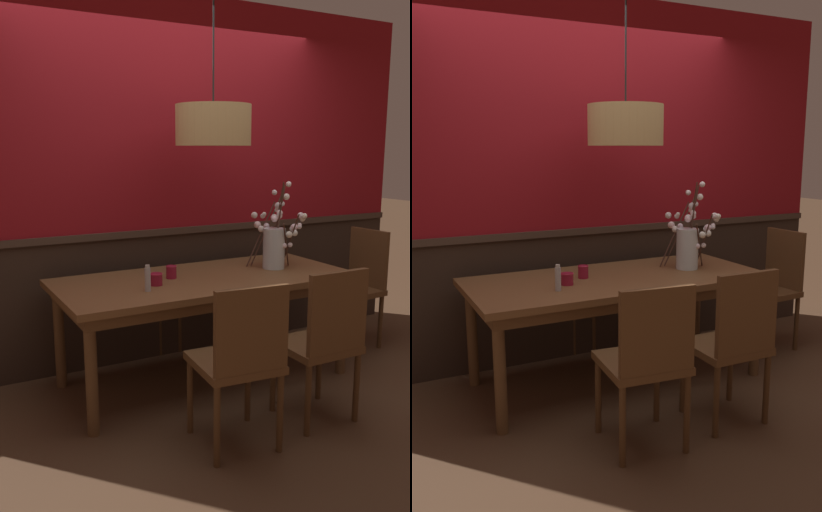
# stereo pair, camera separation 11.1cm
# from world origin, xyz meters

# --- Properties ---
(ground_plane) EXTENTS (24.00, 24.00, 0.00)m
(ground_plane) POSITION_xyz_m (0.00, 0.00, 0.00)
(ground_plane) COLOR #4C3321
(back_wall) EXTENTS (4.44, 0.14, 2.71)m
(back_wall) POSITION_xyz_m (0.00, 0.63, 1.35)
(back_wall) COLOR #2D2119
(back_wall) RESTS_ON ground
(dining_table) EXTENTS (2.03, 0.91, 0.75)m
(dining_table) POSITION_xyz_m (0.00, 0.00, 0.67)
(dining_table) COLOR brown
(dining_table) RESTS_ON ground
(chair_far_side_left) EXTENTS (0.47, 0.46, 0.89)m
(chair_far_side_left) POSITION_xyz_m (-0.27, 0.85, 0.51)
(chair_far_side_left) COLOR brown
(chair_far_side_left) RESTS_ON ground
(chair_head_east_end) EXTENTS (0.45, 0.43, 0.96)m
(chair_head_east_end) POSITION_xyz_m (1.44, 0.03, 0.54)
(chair_head_east_end) COLOR brown
(chair_head_east_end) RESTS_ON ground
(chair_far_side_right) EXTENTS (0.42, 0.44, 0.91)m
(chair_far_side_right) POSITION_xyz_m (0.25, 0.84, 0.52)
(chair_far_side_right) COLOR brown
(chair_far_side_right) RESTS_ON ground
(chair_near_side_right) EXTENTS (0.43, 0.41, 0.94)m
(chair_near_side_right) POSITION_xyz_m (0.33, -0.86, 0.53)
(chair_near_side_right) COLOR brown
(chair_near_side_right) RESTS_ON ground
(chair_near_side_left) EXTENTS (0.47, 0.47, 0.94)m
(chair_near_side_left) POSITION_xyz_m (-0.27, -0.89, 0.53)
(chair_near_side_left) COLOR brown
(chair_near_side_left) RESTS_ON ground
(vase_with_blossoms) EXTENTS (0.39, 0.40, 0.63)m
(vase_with_blossoms) POSITION_xyz_m (0.59, 0.01, 0.93)
(vase_with_blossoms) COLOR silver
(vase_with_blossoms) RESTS_ON dining_table
(candle_holder_nearer_center) EXTENTS (0.08, 0.08, 0.09)m
(candle_holder_nearer_center) POSITION_xyz_m (-0.22, 0.07, 0.79)
(candle_holder_nearer_center) COLOR maroon
(candle_holder_nearer_center) RESTS_ON dining_table
(candle_holder_nearer_edge) EXTENTS (0.08, 0.08, 0.08)m
(candle_holder_nearer_edge) POSITION_xyz_m (-0.39, -0.06, 0.79)
(candle_holder_nearer_edge) COLOR maroon
(candle_holder_nearer_edge) RESTS_ON dining_table
(condiment_bottle) EXTENTS (0.04, 0.04, 0.17)m
(condiment_bottle) POSITION_xyz_m (-0.49, -0.17, 0.83)
(condiment_bottle) COLOR #ADADB2
(condiment_bottle) RESTS_ON dining_table
(pendant_lamp) EXTENTS (0.50, 0.50, 1.08)m
(pendant_lamp) POSITION_xyz_m (0.08, 0.03, 1.76)
(pendant_lamp) COLOR tan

